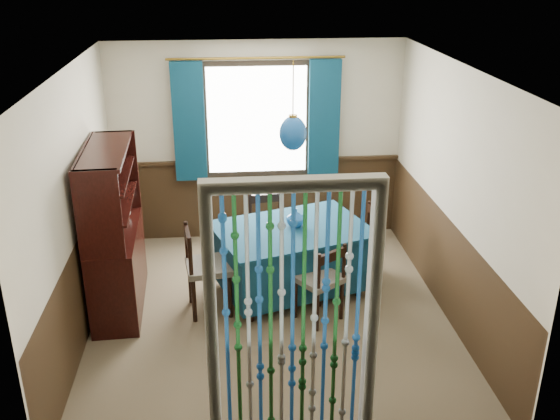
{
  "coord_description": "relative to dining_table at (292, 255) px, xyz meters",
  "views": [
    {
      "loc": [
        -0.42,
        -5.47,
        3.45
      ],
      "look_at": [
        0.14,
        0.39,
        1.0
      ],
      "focal_mm": 40.0,
      "sensor_mm": 36.0,
      "label": 1
    }
  ],
  "objects": [
    {
      "name": "wainscot_left",
      "position": [
        -2.06,
        -0.48,
        0.06
      ],
      "size": [
        0.0,
        4.0,
        4.0
      ],
      "primitive_type": "plane",
      "rotation": [
        1.57,
        0.0,
        1.57
      ],
      "color": "#332213",
      "rests_on": "ground"
    },
    {
      "name": "dining_table",
      "position": [
        0.0,
        0.0,
        0.0
      ],
      "size": [
        1.82,
        1.51,
        0.75
      ],
      "rotation": [
        0.0,
        0.0,
        0.31
      ],
      "color": "#0E344B",
      "rests_on": "floor"
    },
    {
      "name": "wall_right",
      "position": [
        1.53,
        -0.48,
        0.81
      ],
      "size": [
        0.0,
        4.0,
        4.0
      ],
      "primitive_type": "plane",
      "rotation": [
        1.57,
        0.0,
        -1.57
      ],
      "color": "beige",
      "rests_on": "ground"
    },
    {
      "name": "vase_table",
      "position": [
        0.04,
        0.05,
        0.41
      ],
      "size": [
        0.2,
        0.2,
        0.18
      ],
      "primitive_type": "imported",
      "rotation": [
        0.0,
        0.0,
        -0.13
      ],
      "color": "#14498B",
      "rests_on": "dining_table"
    },
    {
      "name": "pendant_lamp",
      "position": [
        -0.0,
        0.0,
        1.35
      ],
      "size": [
        0.28,
        0.28,
        0.89
      ],
      "color": "olive",
      "rests_on": "ceiling"
    },
    {
      "name": "chair_far",
      "position": [
        -0.21,
        0.63,
        0.03
      ],
      "size": [
        0.48,
        0.46,
        0.87
      ],
      "rotation": [
        0.0,
        0.0,
        3.26
      ],
      "color": "black",
      "rests_on": "floor"
    },
    {
      "name": "chair_right",
      "position": [
        0.84,
        0.28,
        0.01
      ],
      "size": [
        0.48,
        0.49,
        0.83
      ],
      "rotation": [
        0.0,
        0.0,
        1.8
      ],
      "color": "black",
      "rests_on": "floor"
    },
    {
      "name": "wainscot_back",
      "position": [
        -0.27,
        1.51,
        0.06
      ],
      "size": [
        3.6,
        0.0,
        3.6
      ],
      "primitive_type": "plane",
      "rotation": [
        1.57,
        0.0,
        0.0
      ],
      "color": "#332213",
      "rests_on": "ground"
    },
    {
      "name": "sideboard",
      "position": [
        -1.82,
        -0.12,
        0.16
      ],
      "size": [
        0.51,
        1.33,
        1.71
      ],
      "rotation": [
        0.0,
        0.0,
        0.04
      ],
      "color": "black",
      "rests_on": "floor"
    },
    {
      "name": "doorway",
      "position": [
        -0.27,
        -2.42,
        0.61
      ],
      "size": [
        1.16,
        0.12,
        2.18
      ],
      "primitive_type": null,
      "color": "silver",
      "rests_on": "ground"
    },
    {
      "name": "bowl_shelf",
      "position": [
        -1.76,
        -0.44,
        0.76
      ],
      "size": [
        0.25,
        0.25,
        0.05
      ],
      "primitive_type": "imported",
      "rotation": [
        0.0,
        0.0,
        -0.4
      ],
      "color": "beige",
      "rests_on": "sideboard"
    },
    {
      "name": "wainscot_front",
      "position": [
        -0.27,
        -2.46,
        0.06
      ],
      "size": [
        3.6,
        0.0,
        3.6
      ],
      "primitive_type": "plane",
      "rotation": [
        -1.57,
        0.0,
        0.0
      ],
      "color": "#332213",
      "rests_on": "ground"
    },
    {
      "name": "chair_left",
      "position": [
        -0.91,
        -0.31,
        0.06
      ],
      "size": [
        0.5,
        0.52,
        0.93
      ],
      "rotation": [
        0.0,
        0.0,
        -1.43
      ],
      "color": "black",
      "rests_on": "floor"
    },
    {
      "name": "wall_back",
      "position": [
        -0.27,
        1.52,
        0.81
      ],
      "size": [
        3.6,
        0.0,
        3.6
      ],
      "primitive_type": "plane",
      "rotation": [
        1.57,
        0.0,
        0.0
      ],
      "color": "beige",
      "rests_on": "ground"
    },
    {
      "name": "floor",
      "position": [
        -0.27,
        -0.48,
        -0.44
      ],
      "size": [
        4.0,
        4.0,
        0.0
      ],
      "primitive_type": "plane",
      "color": "brown",
      "rests_on": "ground"
    },
    {
      "name": "wainscot_right",
      "position": [
        1.51,
        -0.48,
        0.06
      ],
      "size": [
        0.0,
        4.0,
        4.0
      ],
      "primitive_type": "plane",
      "rotation": [
        1.57,
        0.0,
        -1.57
      ],
      "color": "#332213",
      "rests_on": "ground"
    },
    {
      "name": "wall_left",
      "position": [
        -2.07,
        -0.48,
        0.81
      ],
      "size": [
        0.0,
        4.0,
        4.0
      ],
      "primitive_type": "plane",
      "rotation": [
        1.57,
        0.0,
        1.57
      ],
      "color": "beige",
      "rests_on": "ground"
    },
    {
      "name": "ceiling",
      "position": [
        -0.27,
        -0.48,
        2.06
      ],
      "size": [
        4.0,
        4.0,
        0.0
      ],
      "primitive_type": "plane",
      "rotation": [
        3.14,
        0.0,
        0.0
      ],
      "color": "silver",
      "rests_on": "ground"
    },
    {
      "name": "vase_sideboard",
      "position": [
        -1.76,
        0.21,
        0.51
      ],
      "size": [
        0.22,
        0.22,
        0.18
      ],
      "primitive_type": "imported",
      "rotation": [
        0.0,
        0.0,
        0.27
      ],
      "color": "beige",
      "rests_on": "sideboard"
    },
    {
      "name": "wall_front",
      "position": [
        -0.27,
        -2.48,
        0.81
      ],
      "size": [
        3.6,
        0.0,
        3.6
      ],
      "primitive_type": "plane",
      "rotation": [
        -1.57,
        0.0,
        0.0
      ],
      "color": "beige",
      "rests_on": "ground"
    },
    {
      "name": "chair_near",
      "position": [
        0.22,
        -0.6,
        0.01
      ],
      "size": [
        0.57,
        0.56,
        0.84
      ],
      "rotation": [
        0.0,
        0.0,
        0.6
      ],
      "color": "black",
      "rests_on": "floor"
    },
    {
      "name": "window",
      "position": [
        -0.27,
        1.47,
        1.11
      ],
      "size": [
        1.32,
        0.12,
        1.42
      ],
      "primitive_type": "cube",
      "color": "black",
      "rests_on": "wall_back"
    }
  ]
}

